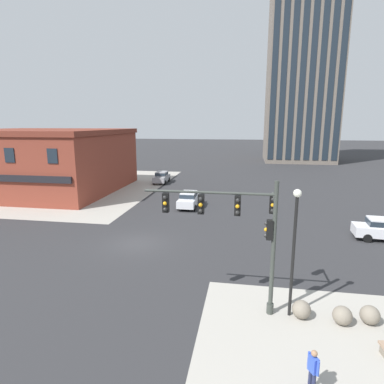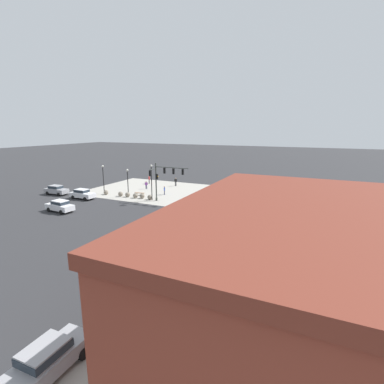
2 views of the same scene
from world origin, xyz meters
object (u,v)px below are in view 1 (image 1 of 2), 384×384
at_px(bollard_sphere_curb_c, 370,315).
at_px(car_main_southbound_near, 162,177).
at_px(traffic_signal_main, 244,225).
at_px(car_main_southbound_far, 384,228).
at_px(street_lamp_corner_near, 294,240).
at_px(car_main_northbound_far, 189,199).
at_px(pedestrian_near_bench, 313,369).
at_px(bollard_sphere_curb_b, 342,316).
at_px(bollard_sphere_curb_a, 301,309).

distance_m(bollard_sphere_curb_c, car_main_southbound_near, 36.90).
xyz_separation_m(traffic_signal_main, car_main_southbound_far, (10.52, 11.25, -3.27)).
relative_size(street_lamp_corner_near, car_main_southbound_near, 1.35).
relative_size(bollard_sphere_curb_c, car_main_northbound_far, 0.19).
xyz_separation_m(bollard_sphere_curb_c, pedestrian_near_bench, (-3.25, -4.34, 0.46)).
bearing_deg(car_main_southbound_near, pedestrian_near_bench, -67.94).
distance_m(bollard_sphere_curb_c, car_main_northbound_far, 21.97).
distance_m(bollard_sphere_curb_b, car_main_northbound_far, 21.57).
bearing_deg(car_main_southbound_near, traffic_signal_main, -68.77).
height_order(bollard_sphere_curb_c, street_lamp_corner_near, street_lamp_corner_near).
distance_m(traffic_signal_main, pedestrian_near_bench, 6.15).
bearing_deg(bollard_sphere_curb_b, car_main_northbound_far, 118.45).
xyz_separation_m(bollard_sphere_curb_b, bollard_sphere_curb_c, (1.22, 0.25, 0.00)).
distance_m(bollard_sphere_curb_a, street_lamp_corner_near, 3.32).
bearing_deg(pedestrian_near_bench, bollard_sphere_curb_a, 85.65).
distance_m(traffic_signal_main, street_lamp_corner_near, 2.28).
relative_size(traffic_signal_main, car_main_southbound_far, 1.40).
xyz_separation_m(traffic_signal_main, car_main_southbound_near, (-12.40, 31.92, -3.27)).
height_order(bollard_sphere_curb_a, pedestrian_near_bench, pedestrian_near_bench).
bearing_deg(traffic_signal_main, car_main_southbound_far, 46.94).
height_order(street_lamp_corner_near, car_main_northbound_far, street_lamp_corner_near).
xyz_separation_m(street_lamp_corner_near, car_main_southbound_near, (-14.62, 32.10, -2.78)).
xyz_separation_m(traffic_signal_main, car_main_northbound_far, (-5.84, 18.45, -3.27)).
distance_m(bollard_sphere_curb_c, street_lamp_corner_near, 4.75).
height_order(car_main_southbound_near, car_main_southbound_far, same).
relative_size(bollard_sphere_curb_c, car_main_southbound_far, 0.19).
bearing_deg(bollard_sphere_curb_b, bollard_sphere_curb_a, 173.41).
bearing_deg(bollard_sphere_curb_a, traffic_signal_main, 173.40).
xyz_separation_m(pedestrian_near_bench, car_main_northbound_far, (-8.24, 23.06, 0.04)).
distance_m(bollard_sphere_curb_b, car_main_southbound_far, 13.26).
height_order(traffic_signal_main, bollard_sphere_curb_b, traffic_signal_main).
xyz_separation_m(bollard_sphere_curb_a, bollard_sphere_curb_c, (2.93, 0.05, 0.00)).
bearing_deg(car_main_southbound_far, bollard_sphere_curb_a, -123.96).
bearing_deg(car_main_northbound_far, bollard_sphere_curb_c, -58.45).
distance_m(traffic_signal_main, car_main_southbound_near, 34.40).
bearing_deg(street_lamp_corner_near, bollard_sphere_curb_b, -8.47).
bearing_deg(bollard_sphere_curb_a, car_main_southbound_far, 56.04).
bearing_deg(car_main_northbound_far, street_lamp_corner_near, -66.60).
distance_m(traffic_signal_main, bollard_sphere_curb_b, 5.84).
bearing_deg(traffic_signal_main, bollard_sphere_curb_b, -6.60).
xyz_separation_m(bollard_sphere_curb_c, street_lamp_corner_near, (-3.43, 0.08, 3.28)).
xyz_separation_m(bollard_sphere_curb_a, pedestrian_near_bench, (-0.33, -4.29, 0.46)).
distance_m(street_lamp_corner_near, car_main_southbound_near, 35.38).
bearing_deg(pedestrian_near_bench, car_main_northbound_far, 109.66).
height_order(traffic_signal_main, street_lamp_corner_near, traffic_signal_main).
relative_size(traffic_signal_main, car_main_southbound_near, 1.42).
relative_size(street_lamp_corner_near, car_main_northbound_far, 1.35).
bearing_deg(pedestrian_near_bench, car_main_southbound_near, 112.06).
bearing_deg(car_main_northbound_far, traffic_signal_main, -72.43).
bearing_deg(bollard_sphere_curb_b, bollard_sphere_curb_c, 11.49).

